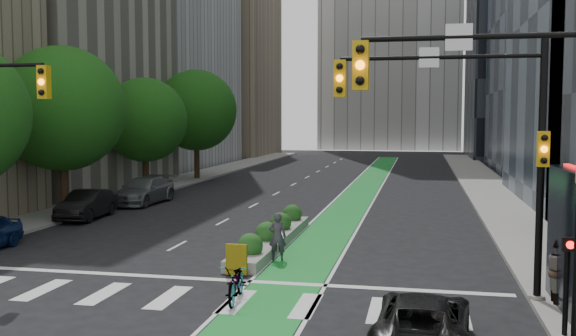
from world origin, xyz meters
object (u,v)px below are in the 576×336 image
at_px(median_planter, 273,236).
at_px(parked_car_right, 423,320).
at_px(parked_car_left_far, 144,191).
at_px(parked_car_left_mid, 87,205).
at_px(bicycle, 237,282).
at_px(cyclist, 277,237).
at_px(pedestrian_near, 560,270).

relative_size(median_planter, parked_car_right, 2.30).
height_order(parked_car_left_far, parked_car_right, parked_car_left_far).
distance_m(parked_car_left_mid, parked_car_right, 22.43).
relative_size(bicycle, parked_car_right, 0.47).
bearing_deg(bicycle, median_planter, 89.11).
bearing_deg(cyclist, parked_car_right, 115.44).
distance_m(bicycle, parked_car_left_mid, 16.95).
bearing_deg(cyclist, median_planter, -81.20).
bearing_deg(parked_car_right, cyclist, -54.02).
xyz_separation_m(parked_car_left_mid, parked_car_right, (16.59, -15.09, -0.11)).
xyz_separation_m(cyclist, parked_car_right, (5.09, -7.87, -0.25)).
xyz_separation_m(parked_car_left_far, pedestrian_near, (19.86, -17.20, 0.24)).
bearing_deg(parked_car_right, bicycle, -24.37).
bearing_deg(pedestrian_near, parked_car_right, 134.71).
bearing_deg(bicycle, parked_car_right, -34.08).
bearing_deg(bicycle, pedestrian_near, 1.18).
distance_m(median_planter, pedestrian_near, 11.71).
height_order(bicycle, cyclist, cyclist).
height_order(parked_car_left_mid, parked_car_left_far, parked_car_left_far).
bearing_deg(bicycle, parked_car_left_mid, 126.11).
height_order(median_planter, bicycle, bicycle).
relative_size(cyclist, parked_car_left_mid, 0.39).
bearing_deg(pedestrian_near, parked_car_left_mid, 59.13).
relative_size(cyclist, pedestrian_near, 1.00).
distance_m(bicycle, parked_car_right, 5.74).
height_order(median_planter, cyclist, cyclist).
bearing_deg(pedestrian_near, bicycle, 96.01).
bearing_deg(parked_car_left_mid, pedestrian_near, -33.78).
bearing_deg(parked_car_left_far, bicycle, -56.07).
bearing_deg(cyclist, pedestrian_near, 147.79).
relative_size(median_planter, cyclist, 5.90).
distance_m(parked_car_left_far, parked_car_right, 26.56).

